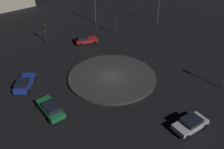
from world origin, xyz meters
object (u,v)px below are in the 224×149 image
(car_blue, at_px, (24,83))
(car_green, at_px, (50,108))
(traffic_light_north, at_px, (115,22))
(traffic_light_northwest, at_px, (45,28))
(car_red, at_px, (86,40))
(car_silver, at_px, (190,124))
(streetlamp_north, at_px, (159,0))
(streetlamp_north_near, at_px, (95,0))

(car_blue, height_order, car_green, car_blue)
(traffic_light_north, bearing_deg, traffic_light_northwest, -70.41)
(car_red, relative_size, car_silver, 1.05)
(car_silver, relative_size, car_green, 0.92)
(car_silver, height_order, car_green, car_green)
(car_blue, bearing_deg, streetlamp_north, -41.90)
(streetlamp_north, xyz_separation_m, streetlamp_north_near, (-14.09, -1.23, -0.38))
(streetlamp_north_near, bearing_deg, car_red, -85.25)
(traffic_light_north, bearing_deg, car_silver, 18.83)
(streetlamp_north, relative_size, streetlamp_north_near, 1.07)
(car_blue, relative_size, traffic_light_northwest, 1.11)
(car_red, relative_size, car_green, 0.96)
(car_blue, xyz_separation_m, streetlamp_north, (17.41, 28.17, 4.71))
(car_red, bearing_deg, streetlamp_north_near, 67.52)
(streetlamp_north_near, bearing_deg, car_silver, -59.14)
(traffic_light_northwest, bearing_deg, car_green, -31.05)
(car_blue, bearing_deg, car_green, -136.99)
(car_blue, bearing_deg, streetlamp_north_near, -17.22)
(car_red, height_order, traffic_light_northwest, traffic_light_northwest)
(car_silver, xyz_separation_m, traffic_light_north, (-12.69, 24.69, 1.94))
(car_green, height_order, streetlamp_north_near, streetlamp_north_near)
(car_blue, bearing_deg, car_red, -25.63)
(car_silver, bearing_deg, traffic_light_north, -106.10)
(car_blue, relative_size, car_green, 1.00)
(car_blue, distance_m, traffic_light_north, 22.87)
(car_blue, bearing_deg, car_silver, -109.99)
(car_blue, height_order, streetlamp_north_near, streetlamp_north_near)
(car_silver, distance_m, car_green, 16.06)
(car_green, relative_size, traffic_light_north, 1.21)
(traffic_light_northwest, relative_size, streetlamp_north_near, 0.54)
(car_red, bearing_deg, car_blue, -132.67)
(car_green, xyz_separation_m, streetlamp_north_near, (-2.29, 31.14, 4.33))
(car_silver, height_order, streetlamp_north_near, streetlamp_north_near)
(car_blue, height_order, traffic_light_north, traffic_light_north)
(car_green, xyz_separation_m, traffic_light_northwest, (-8.85, 18.66, 2.13))
(car_blue, xyz_separation_m, traffic_light_north, (8.97, 20.95, 1.91))
(car_red, relative_size, streetlamp_north, 0.54)
(traffic_light_northwest, bearing_deg, streetlamp_north_near, 95.87)
(car_blue, distance_m, car_green, 7.00)
(car_red, relative_size, traffic_light_northwest, 1.07)
(streetlamp_north_near, bearing_deg, car_blue, -97.02)
(car_green, distance_m, traffic_light_northwest, 20.76)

